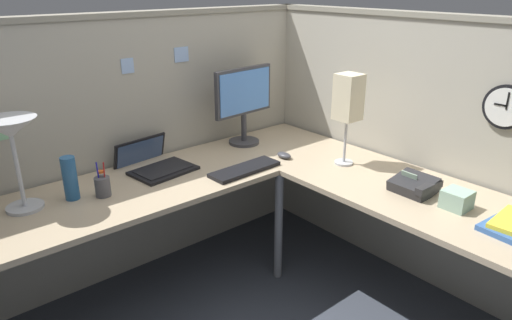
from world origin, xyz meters
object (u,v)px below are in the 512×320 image
at_px(monitor, 244,100).
at_px(wall_clock, 506,107).
at_px(pen_cup, 103,186).
at_px(laptop, 153,164).
at_px(office_phone, 415,186).
at_px(keyboard, 245,169).
at_px(desk_lamp_paper, 348,100).
at_px(tissue_box, 457,199).
at_px(computer_mouse, 284,155).
at_px(thermos_flask, 70,178).
at_px(desk_lamp_dome, 11,136).

distance_m(monitor, wall_clock, 1.49).
relative_size(pen_cup, wall_clock, 0.82).
bearing_deg(laptop, office_phone, -53.68).
bearing_deg(laptop, keyboard, -45.96).
height_order(desk_lamp_paper, tissue_box, desk_lamp_paper).
bearing_deg(computer_mouse, thermos_flask, 167.44).
bearing_deg(thermos_flask, desk_lamp_dome, 169.59).
xyz_separation_m(computer_mouse, office_phone, (0.17, -0.79, 0.02)).
xyz_separation_m(desk_lamp_dome, wall_clock, (1.92, -1.31, 0.07)).
xyz_separation_m(computer_mouse, thermos_flask, (-1.19, 0.26, 0.09)).
distance_m(computer_mouse, desk_lamp_paper, 0.51).
distance_m(keyboard, computer_mouse, 0.31).
height_order(pen_cup, office_phone, pen_cup).
bearing_deg(thermos_flask, monitor, 5.10).
bearing_deg(wall_clock, desk_lamp_dome, 145.60).
height_order(office_phone, desk_lamp_paper, desk_lamp_paper).
bearing_deg(keyboard, tissue_box, -66.26).
xyz_separation_m(laptop, office_phone, (0.85, -1.16, 0.01)).
relative_size(monitor, office_phone, 2.40).
distance_m(thermos_flask, tissue_box, 1.86).
distance_m(laptop, keyboard, 0.53).
bearing_deg(computer_mouse, monitor, 92.10).
relative_size(laptop, keyboard, 0.98).
bearing_deg(tissue_box, monitor, 97.40).
relative_size(office_phone, tissue_box, 1.74).
distance_m(pen_cup, wall_clock, 2.02).
relative_size(monitor, desk_lamp_paper, 0.94).
relative_size(computer_mouse, thermos_flask, 0.47).
height_order(thermos_flask, wall_clock, wall_clock).
bearing_deg(desk_lamp_dome, tissue_box, -40.03).
relative_size(monitor, thermos_flask, 2.27).
relative_size(monitor, laptop, 1.19).
xyz_separation_m(keyboard, pen_cup, (-0.74, 0.21, 0.04)).
relative_size(desk_lamp_dome, pen_cup, 2.47).
relative_size(computer_mouse, pen_cup, 0.58).
bearing_deg(wall_clock, monitor, 111.13).
height_order(thermos_flask, office_phone, thermos_flask).
height_order(monitor, computer_mouse, monitor).
bearing_deg(monitor, wall_clock, -68.87).
bearing_deg(laptop, monitor, -0.43).
height_order(laptop, keyboard, laptop).
height_order(monitor, desk_lamp_paper, desk_lamp_paper).
bearing_deg(desk_lamp_paper, laptop, 143.12).
relative_size(pen_cup, desk_lamp_paper, 0.34).
distance_m(laptop, thermos_flask, 0.52).
relative_size(keyboard, pen_cup, 2.39).
height_order(desk_lamp_dome, tissue_box, desk_lamp_dome).
bearing_deg(pen_cup, wall_clock, -37.46).
relative_size(desk_lamp_dome, wall_clock, 2.02).
distance_m(monitor, laptop, 0.72).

